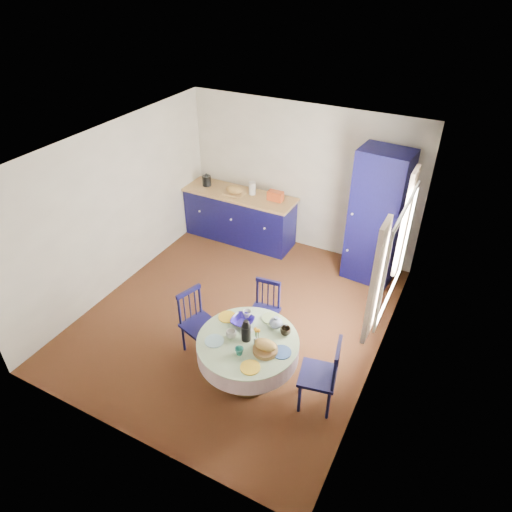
{
  "coord_description": "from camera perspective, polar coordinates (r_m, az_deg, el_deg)",
  "views": [
    {
      "loc": [
        2.55,
        -4.3,
        4.42
      ],
      "look_at": [
        0.21,
        0.2,
        0.99
      ],
      "focal_mm": 32.0,
      "sensor_mm": 36.0,
      "label": 1
    }
  ],
  "objects": [
    {
      "name": "window",
      "position": [
        5.47,
        16.91,
        0.42
      ],
      "size": [
        0.1,
        1.74,
        1.45
      ],
      "color": "white",
      "rests_on": "wall_right"
    },
    {
      "name": "mug_d",
      "position": [
        5.54,
        -1.11,
        -7.3
      ],
      "size": [
        0.11,
        0.11,
        0.1
      ],
      "primitive_type": "imported",
      "color": "silver",
      "rests_on": "dining_table"
    },
    {
      "name": "wall_back",
      "position": [
        7.71,
        5.7,
        9.58
      ],
      "size": [
        4.0,
        0.02,
        2.5
      ],
      "primitive_type": "cube",
      "color": "silver",
      "rests_on": "floor"
    },
    {
      "name": "floor",
      "position": [
        6.67,
        -2.43,
        -7.48
      ],
      "size": [
        4.5,
        4.5,
        0.0
      ],
      "primitive_type": "plane",
      "color": "black",
      "rests_on": "ground"
    },
    {
      "name": "chair_far",
      "position": [
        6.11,
        1.09,
        -6.8
      ],
      "size": [
        0.41,
        0.4,
        0.85
      ],
      "rotation": [
        0.0,
        0.0,
        0.11
      ],
      "color": "black",
      "rests_on": "floor"
    },
    {
      "name": "pantry_cabinet",
      "position": [
        7.1,
        14.85,
        4.63
      ],
      "size": [
        0.79,
        0.6,
        2.13
      ],
      "rotation": [
        0.0,
        0.0,
        -0.09
      ],
      "color": "black",
      "rests_on": "floor"
    },
    {
      "name": "kitchen_counter",
      "position": [
        8.17,
        -2.07,
        5.05
      ],
      "size": [
        2.03,
        0.64,
        1.15
      ],
      "rotation": [
        0.0,
        0.0,
        -0.0
      ],
      "color": "black",
      "rests_on": "floor"
    },
    {
      "name": "cobalt_bowl",
      "position": [
        5.48,
        -1.69,
        -8.13
      ],
      "size": [
        0.27,
        0.27,
        0.07
      ],
      "primitive_type": "imported",
      "color": "navy",
      "rests_on": "dining_table"
    },
    {
      "name": "chair_left",
      "position": [
        5.93,
        -7.32,
        -8.19
      ],
      "size": [
        0.49,
        0.5,
        0.91
      ],
      "rotation": [
        0.0,
        0.0,
        1.26
      ],
      "color": "black",
      "rests_on": "floor"
    },
    {
      "name": "chair_right",
      "position": [
        5.29,
        8.23,
        -14.46
      ],
      "size": [
        0.48,
        0.5,
        0.96
      ],
      "rotation": [
        0.0,
        0.0,
        -1.37
      ],
      "color": "black",
      "rests_on": "floor"
    },
    {
      "name": "ceiling",
      "position": [
        5.36,
        -3.09,
        12.98
      ],
      "size": [
        4.5,
        4.5,
        0.0
      ],
      "primitive_type": "plane",
      "rotation": [
        3.14,
        0.0,
        0.0
      ],
      "color": "white",
      "rests_on": "wall_back"
    },
    {
      "name": "wall_left",
      "position": [
        7.02,
        -17.12,
        5.58
      ],
      "size": [
        0.02,
        4.5,
        2.5
      ],
      "primitive_type": "cube",
      "color": "silver",
      "rests_on": "floor"
    },
    {
      "name": "mug_b",
      "position": [
        5.11,
        -2.11,
        -11.81
      ],
      "size": [
        0.1,
        0.1,
        0.09
      ],
      "primitive_type": "imported",
      "color": "#2C7E75",
      "rests_on": "dining_table"
    },
    {
      "name": "mug_c",
      "position": [
        5.34,
        3.71,
        -9.35
      ],
      "size": [
        0.12,
        0.12,
        0.1
      ],
      "primitive_type": "imported",
      "color": "black",
      "rests_on": "dining_table"
    },
    {
      "name": "mug_a",
      "position": [
        5.3,
        -3.13,
        -9.72
      ],
      "size": [
        0.12,
        0.12,
        0.09
      ],
      "primitive_type": "imported",
      "color": "silver",
      "rests_on": "dining_table"
    },
    {
      "name": "wall_right",
      "position": [
        5.37,
        16.18,
        -3.71
      ],
      "size": [
        0.02,
        4.5,
        2.5
      ],
      "primitive_type": "cube",
      "color": "silver",
      "rests_on": "floor"
    },
    {
      "name": "dining_table",
      "position": [
        5.37,
        -0.91,
        -11.4
      ],
      "size": [
        1.18,
        1.18,
        0.99
      ],
      "color": "brown",
      "rests_on": "floor"
    }
  ]
}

